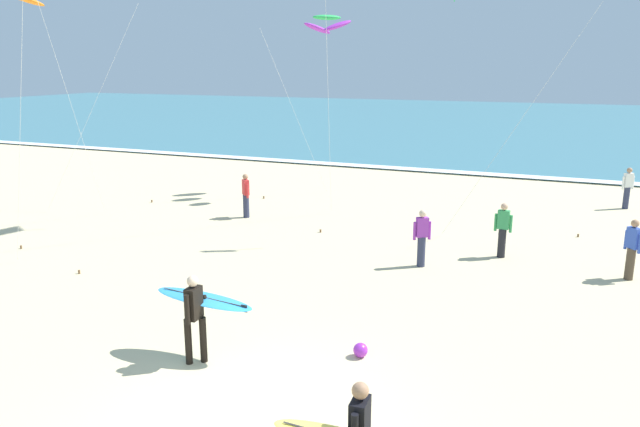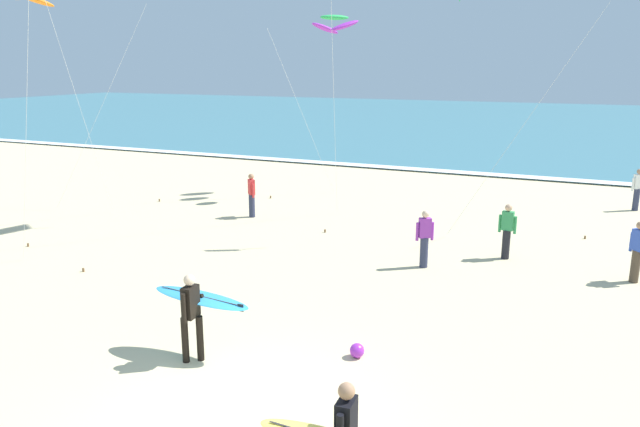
% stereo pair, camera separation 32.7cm
% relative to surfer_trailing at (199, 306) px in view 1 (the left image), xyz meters
% --- Properties ---
extents(ground_plane, '(160.00, 160.00, 0.00)m').
position_rel_surfer_trailing_xyz_m(ground_plane, '(1.87, -1.47, -1.05)').
color(ground_plane, beige).
extents(ocean_water, '(160.00, 60.00, 0.08)m').
position_rel_surfer_trailing_xyz_m(ocean_water, '(1.87, 51.44, -1.01)').
color(ocean_water, teal).
rests_on(ocean_water, ground).
extents(shoreline_foam, '(160.00, 0.94, 0.01)m').
position_rel_surfer_trailing_xyz_m(shoreline_foam, '(1.87, 21.74, -0.96)').
color(shoreline_foam, white).
rests_on(shoreline_foam, ocean_water).
extents(surfer_trailing, '(2.00, 0.98, 1.71)m').
position_rel_surfer_trailing_xyz_m(surfer_trailing, '(0.00, 0.00, 0.00)').
color(surfer_trailing, black).
rests_on(surfer_trailing, ground).
extents(kite_arc_emerald_high, '(3.30, 3.37, 7.29)m').
position_rel_surfer_trailing_xyz_m(kite_arc_emerald_high, '(-3.46, 14.86, 5.89)').
color(kite_arc_emerald_high, purple).
rests_on(kite_arc_emerald_high, ground).
extents(bystander_purple_top, '(0.44, 0.32, 1.59)m').
position_rel_surfer_trailing_xyz_m(bystander_purple_top, '(2.56, 6.85, -0.23)').
color(bystander_purple_top, '#2D334C').
rests_on(bystander_purple_top, ground).
extents(bystander_blue_top, '(0.37, 0.38, 1.59)m').
position_rel_surfer_trailing_xyz_m(bystander_blue_top, '(7.74, 7.88, -0.23)').
color(bystander_blue_top, '#4C3D2D').
rests_on(bystander_blue_top, ground).
extents(bystander_white_top, '(0.43, 0.33, 1.59)m').
position_rel_surfer_trailing_xyz_m(bystander_white_top, '(8.19, 16.54, -0.23)').
color(bystander_white_top, '#2D334C').
rests_on(bystander_white_top, ground).
extents(bystander_red_top, '(0.38, 0.37, 1.59)m').
position_rel_surfer_trailing_xyz_m(bystander_red_top, '(-4.53, 9.78, -0.23)').
color(bystander_red_top, '#2D334C').
rests_on(bystander_red_top, ground).
extents(bystander_green_top, '(0.50, 0.22, 1.59)m').
position_rel_surfer_trailing_xyz_m(bystander_green_top, '(4.49, 8.53, -0.23)').
color(bystander_green_top, black).
rests_on(bystander_green_top, ground).
extents(beach_ball, '(0.28, 0.28, 0.28)m').
position_rel_surfer_trailing_xyz_m(beach_ball, '(2.75, 1.20, -0.91)').
color(beach_ball, purple).
rests_on(beach_ball, ground).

